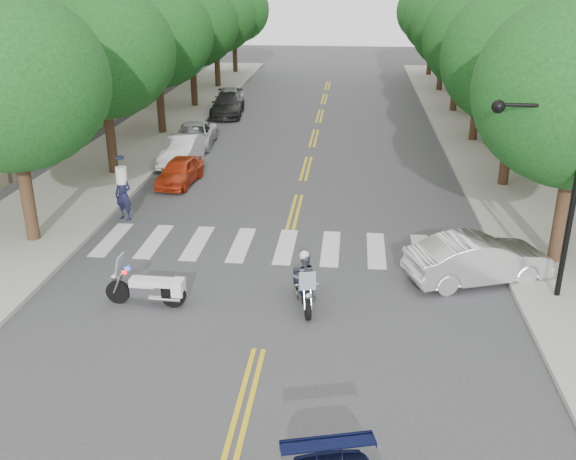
# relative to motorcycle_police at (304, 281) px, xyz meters

# --- Properties ---
(ground) EXTENTS (140.00, 140.00, 0.00)m
(ground) POSITION_rel_motorcycle_police_xyz_m (-0.94, -2.46, -0.75)
(ground) COLOR #38383A
(ground) RESTS_ON ground
(sidewalk_left) EXTENTS (5.00, 60.00, 0.15)m
(sidewalk_left) POSITION_rel_motorcycle_police_xyz_m (-10.44, 19.54, -0.68)
(sidewalk_left) COLOR #9E9991
(sidewalk_left) RESTS_ON ground
(sidewalk_right) EXTENTS (5.00, 60.00, 0.15)m
(sidewalk_right) POSITION_rel_motorcycle_police_xyz_m (8.56, 19.54, -0.68)
(sidewalk_right) COLOR #9E9991
(sidewalk_right) RESTS_ON ground
(tree_l_0) EXTENTS (6.40, 6.40, 8.45)m
(tree_l_0) POSITION_rel_motorcycle_police_xyz_m (-9.74, 3.54, 4.80)
(tree_l_0) COLOR #382316
(tree_l_0) RESTS_ON ground
(tree_l_1) EXTENTS (6.40, 6.40, 8.45)m
(tree_l_1) POSITION_rel_motorcycle_police_xyz_m (-9.74, 11.54, 4.80)
(tree_l_1) COLOR #382316
(tree_l_1) RESTS_ON ground
(tree_l_2) EXTENTS (6.40, 6.40, 8.45)m
(tree_l_2) POSITION_rel_motorcycle_police_xyz_m (-9.74, 19.54, 4.80)
(tree_l_2) COLOR #382316
(tree_l_2) RESTS_ON ground
(tree_l_3) EXTENTS (6.40, 6.40, 8.45)m
(tree_l_3) POSITION_rel_motorcycle_police_xyz_m (-9.74, 27.54, 4.80)
(tree_l_3) COLOR #382316
(tree_l_3) RESTS_ON ground
(tree_l_4) EXTENTS (6.40, 6.40, 8.45)m
(tree_l_4) POSITION_rel_motorcycle_police_xyz_m (-9.74, 35.54, 4.80)
(tree_l_4) COLOR #382316
(tree_l_4) RESTS_ON ground
(tree_l_5) EXTENTS (6.40, 6.40, 8.45)m
(tree_l_5) POSITION_rel_motorcycle_police_xyz_m (-9.74, 43.54, 4.80)
(tree_l_5) COLOR #382316
(tree_l_5) RESTS_ON ground
(tree_r_1) EXTENTS (6.40, 6.40, 8.45)m
(tree_r_1) POSITION_rel_motorcycle_police_xyz_m (7.86, 11.54, 4.80)
(tree_r_1) COLOR #382316
(tree_r_1) RESTS_ON ground
(tree_r_2) EXTENTS (6.40, 6.40, 8.45)m
(tree_r_2) POSITION_rel_motorcycle_police_xyz_m (7.86, 19.54, 4.80)
(tree_r_2) COLOR #382316
(tree_r_2) RESTS_ON ground
(tree_r_3) EXTENTS (6.40, 6.40, 8.45)m
(tree_r_3) POSITION_rel_motorcycle_police_xyz_m (7.86, 27.54, 4.80)
(tree_r_3) COLOR #382316
(tree_r_3) RESTS_ON ground
(tree_r_4) EXTENTS (6.40, 6.40, 8.45)m
(tree_r_4) POSITION_rel_motorcycle_police_xyz_m (7.86, 35.54, 4.80)
(tree_r_4) COLOR #382316
(tree_r_4) RESTS_ON ground
(tree_r_5) EXTENTS (6.40, 6.40, 8.45)m
(tree_r_5) POSITION_rel_motorcycle_police_xyz_m (7.86, 43.54, 4.80)
(tree_r_5) COLOR #382316
(tree_r_5) RESTS_ON ground
(traffic_signal_pole) EXTENTS (2.82, 0.42, 6.00)m
(traffic_signal_pole) POSITION_rel_motorcycle_police_xyz_m (6.78, 1.04, 2.97)
(traffic_signal_pole) COLOR black
(traffic_signal_pole) RESTS_ON ground
(motorcycle_police) EXTENTS (0.80, 2.06, 1.69)m
(motorcycle_police) POSITION_rel_motorcycle_police_xyz_m (0.00, 0.00, 0.00)
(motorcycle_police) COLOR black
(motorcycle_police) RESTS_ON ground
(motorcycle_parked) EXTENTS (2.33, 0.55, 1.50)m
(motorcycle_parked) POSITION_rel_motorcycle_police_xyz_m (-4.25, -0.46, -0.23)
(motorcycle_parked) COLOR black
(motorcycle_parked) RESTS_ON ground
(officer_standing) EXTENTS (0.85, 0.71, 1.99)m
(officer_standing) POSITION_rel_motorcycle_police_xyz_m (-7.31, 6.04, 0.24)
(officer_standing) COLOR #161832
(officer_standing) RESTS_ON ground
(convertible) EXTENTS (4.67, 2.93, 1.45)m
(convertible) POSITION_rel_motorcycle_police_xyz_m (5.14, 2.04, -0.03)
(convertible) COLOR silver
(convertible) RESTS_ON ground
(parked_car_a) EXTENTS (1.70, 3.59, 1.18)m
(parked_car_a) POSITION_rel_motorcycle_police_xyz_m (-6.34, 10.54, -0.16)
(parked_car_a) COLOR #BB3213
(parked_car_a) RESTS_ON ground
(parked_car_b) EXTENTS (1.54, 4.14, 1.35)m
(parked_car_b) POSITION_rel_motorcycle_police_xyz_m (-7.04, 13.70, -0.08)
(parked_car_b) COLOR silver
(parked_car_b) RESTS_ON ground
(parked_car_c) EXTENTS (2.31, 4.51, 1.22)m
(parked_car_c) POSITION_rel_motorcycle_police_xyz_m (-7.24, 17.04, -0.14)
(parked_car_c) COLOR #B1B5B9
(parked_car_c) RESTS_ON ground
(parked_car_d) EXTENTS (2.38, 4.98, 1.40)m
(parked_car_d) POSITION_rel_motorcycle_police_xyz_m (-6.96, 25.12, -0.05)
(parked_car_d) COLOR black
(parked_car_d) RESTS_ON ground
(parked_car_e) EXTENTS (1.99, 4.44, 1.48)m
(parked_car_e) POSITION_rel_motorcycle_police_xyz_m (-7.24, 27.04, -0.01)
(parked_car_e) COLOR gray
(parked_car_e) RESTS_ON ground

